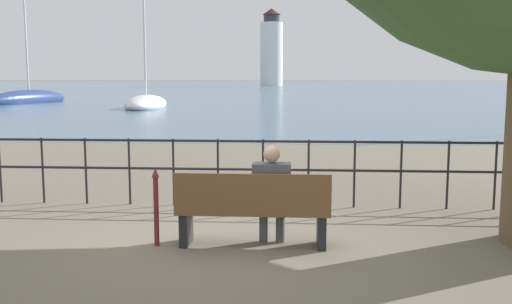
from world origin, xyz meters
TOP-DOWN VIEW (x-y plane):
  - ground_plane at (0.00, 0.00)m, footprint 1000.00×1000.00m
  - harbor_water at (0.00, 160.49)m, footprint 600.00×300.00m
  - park_bench at (0.00, -0.06)m, footprint 1.82×0.45m
  - seated_person_left at (0.22, 0.01)m, footprint 0.45×0.35m
  - promenade_railing at (0.00, 2.10)m, footprint 14.12×0.04m
  - closed_umbrella at (-1.15, -0.10)m, footprint 0.09×0.09m
  - sailboat_0 at (-9.33, 30.50)m, footprint 2.84×7.09m
  - sailboat_2 at (-20.51, 37.26)m, footprint 3.75×8.71m
  - harbor_lighthouse at (-5.50, 138.19)m, footprint 5.65×5.65m

SIDE VIEW (x-z plane):
  - ground_plane at x=0.00m, z-range 0.00..0.00m
  - harbor_water at x=0.00m, z-range 0.00..0.01m
  - sailboat_0 at x=-9.33m, z-range -6.11..6.75m
  - sailboat_2 at x=-20.51m, z-range -4.12..4.78m
  - park_bench at x=0.00m, z-range -0.02..0.88m
  - closed_umbrella at x=-1.15m, z-range 0.05..1.00m
  - seated_person_left at x=0.22m, z-range 0.06..1.26m
  - promenade_railing at x=0.00m, z-range 0.17..1.22m
  - harbor_lighthouse at x=-5.50m, z-range -0.67..18.45m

